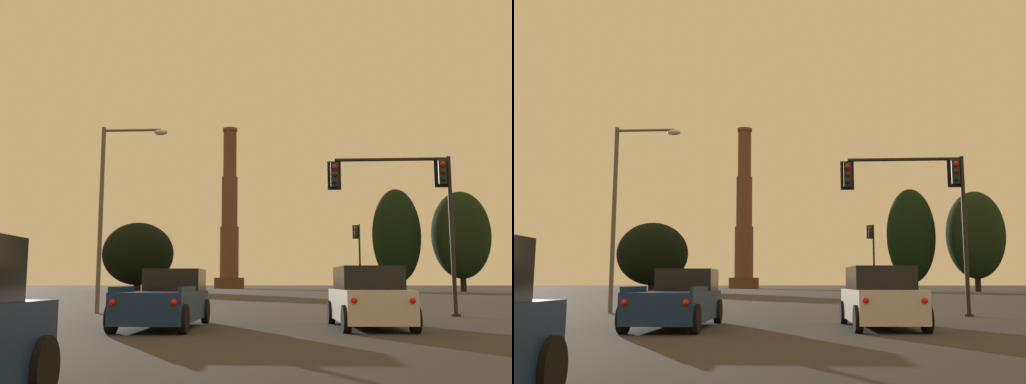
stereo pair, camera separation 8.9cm
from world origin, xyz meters
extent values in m
cylinder|color=black|center=(-2.08, 6.29, 0.38)|extent=(0.25, 0.77, 0.76)
cube|color=navy|center=(-3.08, 17.76, 0.66)|extent=(2.04, 5.41, 0.88)
cube|color=black|center=(-3.09, 19.51, 1.46)|extent=(1.85, 1.81, 0.72)
cube|color=navy|center=(-4.01, 16.36, 1.18)|extent=(0.12, 2.43, 0.16)
cube|color=navy|center=(-2.13, 16.38, 1.18)|extent=(0.12, 2.43, 0.16)
cylinder|color=black|center=(-4.07, 19.95, 0.40)|extent=(0.23, 0.80, 0.80)
cylinder|color=black|center=(-2.11, 19.96, 0.40)|extent=(0.23, 0.80, 0.80)
cylinder|color=black|center=(-4.04, 15.55, 0.40)|extent=(0.23, 0.80, 0.80)
cylinder|color=black|center=(-2.08, 15.56, 0.40)|extent=(0.23, 0.80, 0.80)
sphere|color=red|center=(-3.88, 15.03, 0.85)|extent=(0.17, 0.17, 0.17)
sphere|color=red|center=(-2.24, 15.04, 0.85)|extent=(0.17, 0.17, 0.17)
cube|color=silver|center=(3.18, 18.12, 0.68)|extent=(2.12, 4.88, 0.95)
cube|color=black|center=(3.17, 18.24, 1.51)|extent=(1.90, 2.87, 0.70)
cylinder|color=black|center=(2.15, 20.00, 0.38)|extent=(0.25, 0.77, 0.76)
cylinder|color=black|center=(4.03, 20.08, 0.38)|extent=(0.25, 0.77, 0.76)
cylinder|color=black|center=(2.32, 16.16, 0.38)|extent=(0.25, 0.77, 0.76)
cylinder|color=black|center=(4.20, 16.24, 0.38)|extent=(0.25, 0.77, 0.76)
sphere|color=red|center=(2.50, 15.67, 0.89)|extent=(0.17, 0.17, 0.17)
sphere|color=red|center=(4.06, 15.74, 0.89)|extent=(0.17, 0.17, 0.17)
cylinder|color=black|center=(7.52, 24.62, 3.33)|extent=(0.18, 0.18, 6.66)
cylinder|color=black|center=(7.52, 24.62, 0.05)|extent=(0.40, 0.40, 0.10)
cube|color=black|center=(7.23, 24.62, 5.99)|extent=(0.34, 0.34, 1.04)
cube|color=black|center=(7.23, 24.80, 5.99)|extent=(0.58, 0.03, 1.25)
sphere|color=red|center=(7.23, 24.43, 6.32)|extent=(0.22, 0.22, 0.22)
sphere|color=#352604|center=(7.23, 24.43, 5.99)|extent=(0.22, 0.22, 0.22)
sphere|color=black|center=(7.23, 24.43, 5.67)|extent=(0.22, 0.22, 0.22)
cylinder|color=black|center=(5.11, 24.62, 6.56)|extent=(4.81, 0.14, 0.14)
sphere|color=black|center=(7.52, 24.62, 6.56)|extent=(0.18, 0.18, 0.18)
cube|color=black|center=(2.70, 24.62, 5.92)|extent=(0.34, 0.34, 1.04)
cube|color=black|center=(2.70, 24.80, 5.92)|extent=(0.58, 0.03, 1.25)
sphere|color=red|center=(2.70, 24.43, 6.25)|extent=(0.22, 0.22, 0.22)
sphere|color=#352604|center=(2.70, 24.43, 5.92)|extent=(0.22, 0.22, 0.22)
sphere|color=black|center=(2.70, 24.43, 5.60)|extent=(0.22, 0.22, 0.22)
cylinder|color=black|center=(7.00, 54.09, 3.31)|extent=(0.18, 0.18, 6.62)
cylinder|color=black|center=(7.00, 54.09, 0.05)|extent=(0.40, 0.40, 0.10)
cube|color=black|center=(6.71, 54.09, 5.95)|extent=(0.34, 0.34, 1.04)
cube|color=black|center=(6.71, 54.27, 5.95)|extent=(0.58, 0.03, 1.25)
sphere|color=red|center=(6.71, 53.90, 6.27)|extent=(0.22, 0.22, 0.22)
sphere|color=#352604|center=(6.71, 53.90, 5.95)|extent=(0.22, 0.22, 0.22)
sphere|color=black|center=(6.71, 53.90, 5.62)|extent=(0.22, 0.22, 0.22)
cylinder|color=#56565B|center=(-7.95, 26.31, 4.31)|extent=(0.20, 0.20, 8.61)
cylinder|color=#56565B|center=(-6.59, 26.31, 8.46)|extent=(2.72, 0.12, 0.12)
sphere|color=#56565B|center=(-7.95, 26.31, 8.46)|extent=(0.20, 0.20, 0.20)
ellipsoid|color=silver|center=(-5.23, 26.31, 8.34)|extent=(0.64, 0.36, 0.26)
cylinder|color=#523427|center=(-13.80, 140.10, 1.25)|extent=(7.11, 7.11, 2.50)
cylinder|color=brown|center=(-13.80, 140.10, 8.49)|extent=(4.44, 4.44, 11.97)
cylinder|color=brown|center=(-13.80, 140.10, 20.46)|extent=(3.82, 3.82, 11.97)
cylinder|color=brown|center=(-13.80, 140.10, 32.43)|extent=(3.20, 3.20, 11.97)
cylinder|color=brown|center=(-13.80, 140.10, 38.07)|extent=(3.58, 3.58, 0.70)
cylinder|color=black|center=(-22.86, 90.91, 1.08)|extent=(1.10, 1.10, 2.17)
ellipsoid|color=black|center=(-22.86, 90.91, 5.78)|extent=(11.00, 9.90, 9.64)
cylinder|color=black|center=(26.80, 92.53, 1.80)|extent=(0.89, 0.89, 3.60)
ellipsoid|color=black|center=(26.80, 92.53, 8.62)|extent=(8.85, 7.97, 13.38)
cylinder|color=black|center=(17.04, 92.56, 1.56)|extent=(0.74, 0.74, 3.12)
ellipsoid|color=black|center=(17.04, 92.56, 8.54)|extent=(7.40, 6.66, 14.46)
camera|label=1|loc=(0.83, -0.68, 1.37)|focal=42.00mm
camera|label=2|loc=(0.92, -0.67, 1.37)|focal=42.00mm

